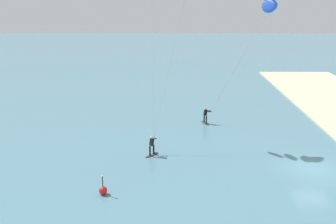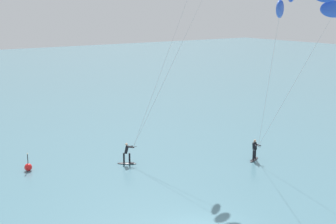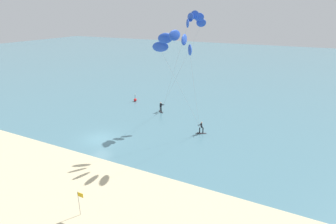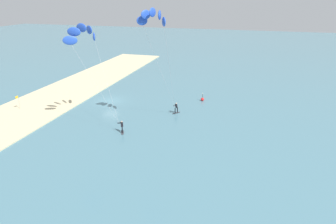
{
  "view_description": "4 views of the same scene",
  "coord_description": "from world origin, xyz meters",
  "px_view_note": "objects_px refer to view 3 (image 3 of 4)",
  "views": [
    {
      "loc": [
        -27.99,
        10.48,
        12.48
      ],
      "look_at": [
        9.57,
        11.17,
        1.65
      ],
      "focal_mm": 42.58,
      "sensor_mm": 36.0,
      "label": 1
    },
    {
      "loc": [
        -14.38,
        -17.22,
        11.8
      ],
      "look_at": [
        5.82,
        11.72,
        3.79
      ],
      "focal_mm": 49.22,
      "sensor_mm": 36.0,
      "label": 2
    },
    {
      "loc": [
        21.7,
        -24.0,
        15.25
      ],
      "look_at": [
        6.06,
        7.59,
        2.17
      ],
      "focal_mm": 28.78,
      "sensor_mm": 36.0,
      "label": 3
    },
    {
      "loc": [
        43.45,
        23.1,
        16.82
      ],
      "look_at": [
        7.82,
        12.64,
        2.26
      ],
      "focal_mm": 31.88,
      "sensor_mm": 36.0,
      "label": 4
    }
  ],
  "objects_px": {
    "marker_buoy": "(135,100)",
    "kitesurfer_nearshore": "(176,47)",
    "kitesurfer_mid_water": "(193,25)",
    "beach_flag": "(80,199)"
  },
  "relations": [
    {
      "from": "kitesurfer_mid_water",
      "to": "beach_flag",
      "type": "xyz_separation_m",
      "value": [
        -0.05,
        -22.63,
        -11.99
      ]
    },
    {
      "from": "kitesurfer_nearshore",
      "to": "marker_buoy",
      "type": "xyz_separation_m",
      "value": [
        -14.07,
        13.06,
        -11.59
      ]
    },
    {
      "from": "kitesurfer_nearshore",
      "to": "kitesurfer_mid_water",
      "type": "relative_size",
      "value": 0.88
    },
    {
      "from": "kitesurfer_nearshore",
      "to": "marker_buoy",
      "type": "bearing_deg",
      "value": 137.15
    },
    {
      "from": "kitesurfer_nearshore",
      "to": "kitesurfer_mid_water",
      "type": "distance_m",
      "value": 9.16
    },
    {
      "from": "kitesurfer_mid_water",
      "to": "kitesurfer_nearshore",
      "type": "bearing_deg",
      "value": -79.3
    },
    {
      "from": "marker_buoy",
      "to": "beach_flag",
      "type": "xyz_separation_m",
      "value": [
        12.36,
        -26.86,
        1.41
      ]
    },
    {
      "from": "beach_flag",
      "to": "marker_buoy",
      "type": "bearing_deg",
      "value": 114.71
    },
    {
      "from": "marker_buoy",
      "to": "kitesurfer_mid_water",
      "type": "bearing_deg",
      "value": -18.83
    },
    {
      "from": "marker_buoy",
      "to": "kitesurfer_nearshore",
      "type": "bearing_deg",
      "value": -42.85
    }
  ]
}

